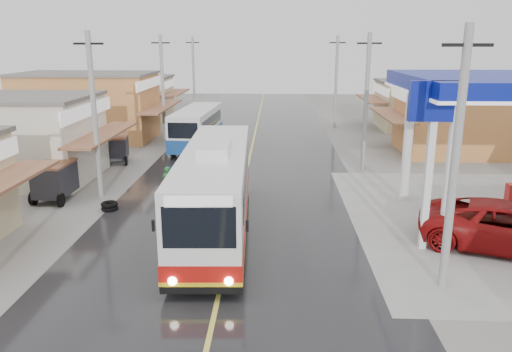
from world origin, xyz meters
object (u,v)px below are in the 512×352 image
object	(u,v)px
coach_bus	(216,189)
second_bus	(197,127)
tricycle_near	(54,179)
tricycle_far	(116,147)
jeepney	(510,227)
tyre_stack	(110,206)
cyclist	(169,192)

from	to	relation	value
coach_bus	second_bus	size ratio (longest dim) A/B	1.38
tricycle_near	tricycle_far	xyz separation A→B (m)	(0.57, 7.90, -0.08)
jeepney	second_bus	bearing A→B (deg)	60.53
coach_bus	jeepney	size ratio (longest dim) A/B	1.86
jeepney	tyre_stack	xyz separation A→B (m)	(-16.23, 3.87, -0.69)
second_bus	cyclist	xyz separation A→B (m)	(0.66, -13.14, -0.89)
second_bus	tyre_stack	bearing A→B (deg)	-94.25
coach_bus	jeepney	xyz separation A→B (m)	(11.02, -1.49, -0.89)
tyre_stack	second_bus	bearing A→B (deg)	82.19
cyclist	tyre_stack	bearing A→B (deg)	-145.89
jeepney	coach_bus	bearing A→B (deg)	104.23
cyclist	tricycle_near	bearing A→B (deg)	-169.94
jeepney	tricycle_near	bearing A→B (deg)	96.72
cyclist	tricycle_near	xyz separation A→B (m)	(-5.67, 0.48, 0.44)
jeepney	cyclist	bearing A→B (deg)	92.65
cyclist	tricycle_far	xyz separation A→B (m)	(-5.10, 8.38, 0.36)
coach_bus	tricycle_near	world-z (taller)	coach_bus
tricycle_near	tricycle_far	world-z (taller)	tricycle_near
tricycle_far	tricycle_near	bearing A→B (deg)	-105.67
coach_bus	tricycle_near	size ratio (longest dim) A/B	4.79
cyclist	tricycle_far	size ratio (longest dim) A/B	0.82
jeepney	tricycle_far	distance (m)	22.89
tricycle_near	cyclist	bearing A→B (deg)	-4.00
coach_bus	second_bus	distance (m)	16.75
second_bus	tyre_stack	size ratio (longest dim) A/B	11.14
cyclist	tyre_stack	world-z (taller)	cyclist
cyclist	tyre_stack	size ratio (longest dim) A/B	2.48
coach_bus	tricycle_near	distance (m)	9.13
cyclist	tyre_stack	xyz separation A→B (m)	(-2.59, -0.90, -0.43)
jeepney	tyre_stack	world-z (taller)	jeepney
second_bus	jeepney	bearing A→B (deg)	-47.83
tricycle_near	tricycle_far	size ratio (longest dim) A/B	1.07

